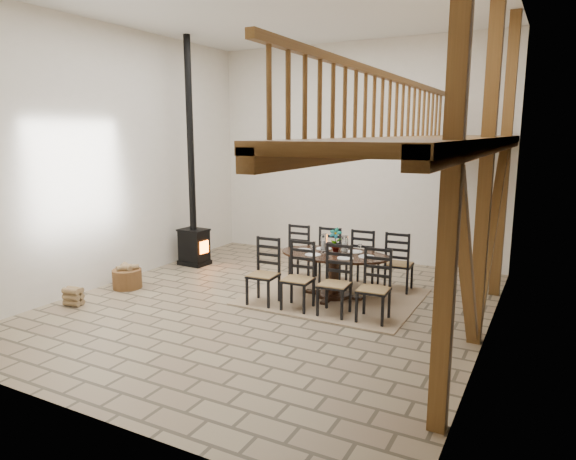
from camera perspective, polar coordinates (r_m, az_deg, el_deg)
The scene contains 7 objects.
ground at distance 9.07m, azimuth -1.91°, elevation -8.35°, with size 8.00×8.00×0.00m, color gray.
room_shell at distance 8.04m, azimuth 5.49°, elevation 11.05°, with size 7.02×8.02×5.01m.
rug at distance 9.52m, azimuth 5.06°, elevation -7.38°, with size 3.00×2.50×0.02m, color #9F8766.
dining_table at distance 9.40m, azimuth 5.10°, elevation -5.08°, with size 2.56×2.33×1.28m.
wood_stove at distance 11.71m, azimuth -10.51°, elevation 1.59°, with size 0.67×0.53×5.00m.
log_basket at distance 10.45m, azimuth -17.44°, elevation -5.09°, with size 0.56×0.56×0.46m.
log_stack at distance 9.75m, azimuth -22.75°, elevation -6.84°, with size 0.34×0.26×0.32m.
Camera 1 is at (4.26, -7.43, 2.98)m, focal length 32.00 mm.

